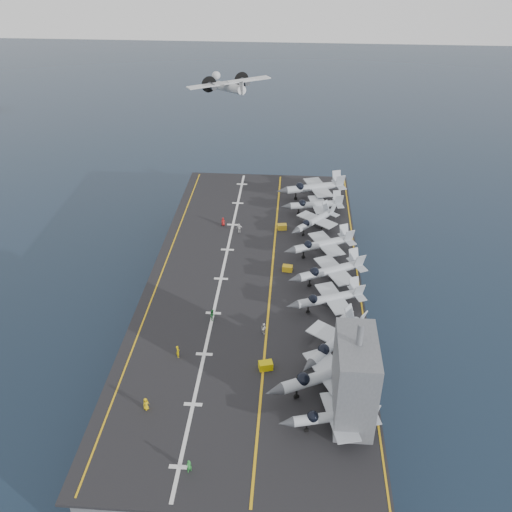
# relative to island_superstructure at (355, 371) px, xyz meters

# --- Properties ---
(ground) EXTENTS (500.00, 500.00, 0.00)m
(ground) POSITION_rel_island_superstructure_xyz_m (-15.00, 30.00, -17.90)
(ground) COLOR #142135
(ground) RESTS_ON ground
(hull) EXTENTS (36.00, 90.00, 10.00)m
(hull) POSITION_rel_island_superstructure_xyz_m (-15.00, 30.00, -12.90)
(hull) COLOR #56595E
(hull) RESTS_ON ground
(flight_deck) EXTENTS (38.00, 92.00, 0.40)m
(flight_deck) POSITION_rel_island_superstructure_xyz_m (-15.00, 30.00, -7.70)
(flight_deck) COLOR black
(flight_deck) RESTS_ON hull
(foul_line) EXTENTS (0.35, 90.00, 0.02)m
(foul_line) POSITION_rel_island_superstructure_xyz_m (-12.00, 30.00, -7.48)
(foul_line) COLOR gold
(foul_line) RESTS_ON flight_deck
(landing_centerline) EXTENTS (0.50, 90.00, 0.02)m
(landing_centerline) POSITION_rel_island_superstructure_xyz_m (-21.00, 30.00, -7.48)
(landing_centerline) COLOR silver
(landing_centerline) RESTS_ON flight_deck
(deck_edge_port) EXTENTS (0.25, 90.00, 0.02)m
(deck_edge_port) POSITION_rel_island_superstructure_xyz_m (-32.00, 30.00, -7.48)
(deck_edge_port) COLOR gold
(deck_edge_port) RESTS_ON flight_deck
(deck_edge_stbd) EXTENTS (0.25, 90.00, 0.02)m
(deck_edge_stbd) POSITION_rel_island_superstructure_xyz_m (3.50, 30.00, -7.48)
(deck_edge_stbd) COLOR gold
(deck_edge_stbd) RESTS_ON flight_deck
(island_superstructure) EXTENTS (5.00, 10.00, 15.00)m
(island_superstructure) POSITION_rel_island_superstructure_xyz_m (0.00, 0.00, 0.00)
(island_superstructure) COLOR #56595E
(island_superstructure) RESTS_ON flight_deck
(fighter_jet_0) EXTENTS (14.49, 11.36, 4.45)m
(fighter_jet_0) POSITION_rel_island_superstructure_xyz_m (-2.33, -2.62, -5.27)
(fighter_jet_0) COLOR #9CA4AE
(fighter_jet_0) RESTS_ON flight_deck
(fighter_jet_1) EXTENTS (18.92, 16.57, 5.51)m
(fighter_jet_1) POSITION_rel_island_superstructure_xyz_m (-3.21, 4.18, -4.75)
(fighter_jet_1) COLOR #939BA3
(fighter_jet_1) RESTS_ON flight_deck
(fighter_jet_2) EXTENTS (16.47, 17.61, 5.09)m
(fighter_jet_2) POSITION_rel_island_superstructure_xyz_m (-1.55, 11.64, -4.95)
(fighter_jet_2) COLOR #98A1A6
(fighter_jet_2) RESTS_ON flight_deck
(fighter_jet_3) EXTENTS (15.56, 13.07, 4.60)m
(fighter_jet_3) POSITION_rel_island_superstructure_xyz_m (-2.08, 22.54, -5.20)
(fighter_jet_3) COLOR gray
(fighter_jet_3) RESTS_ON flight_deck
(fighter_jet_4) EXTENTS (17.09, 14.92, 4.98)m
(fighter_jet_4) POSITION_rel_island_superstructure_xyz_m (-1.64, 30.55, -5.01)
(fighter_jet_4) COLOR #A1A8B2
(fighter_jet_4) RESTS_ON flight_deck
(fighter_jet_5) EXTENTS (16.66, 14.42, 4.87)m
(fighter_jet_5) POSITION_rel_island_superstructure_xyz_m (-2.79, 39.67, -5.07)
(fighter_jet_5) COLOR gray
(fighter_jet_5) RESTS_ON flight_deck
(fighter_jet_6) EXTENTS (14.76, 15.30, 4.45)m
(fighter_jet_6) POSITION_rel_island_superstructure_xyz_m (-4.09, 49.27, -5.28)
(fighter_jet_6) COLOR #9CA5AE
(fighter_jet_6) RESTS_ON flight_deck
(fighter_jet_7) EXTENTS (14.77, 11.33, 4.61)m
(fighter_jet_7) POSITION_rel_island_superstructure_xyz_m (-3.80, 56.34, -5.20)
(fighter_jet_7) COLOR #8F97A0
(fighter_jet_7) RESTS_ON flight_deck
(fighter_jet_8) EXTENTS (18.10, 14.78, 5.43)m
(fighter_jet_8) POSITION_rel_island_superstructure_xyz_m (-4.00, 64.12, -4.79)
(fighter_jet_8) COLOR gray
(fighter_jet_8) RESTS_ON flight_deck
(tow_cart_a) EXTENTS (2.25, 1.76, 1.19)m
(tow_cart_a) POSITION_rel_island_superstructure_xyz_m (-11.65, 7.62, -6.91)
(tow_cart_a) COLOR #C5AF06
(tow_cart_a) RESTS_ON flight_deck
(tow_cart_b) EXTENTS (1.95, 1.41, 1.08)m
(tow_cart_b) POSITION_rel_island_superstructure_xyz_m (-9.20, 33.48, -6.96)
(tow_cart_b) COLOR gold
(tow_cart_b) RESTS_ON flight_deck
(tow_cart_c) EXTENTS (2.02, 1.48, 1.12)m
(tow_cart_c) POSITION_rel_island_superstructure_xyz_m (-10.73, 48.89, -6.94)
(tow_cart_c) COLOR gold
(tow_cart_c) RESTS_ON flight_deck
(crew_0) EXTENTS (1.27, 1.36, 1.88)m
(crew_0) POSITION_rel_island_superstructure_xyz_m (-27.06, -1.24, -6.56)
(crew_0) COLOR gold
(crew_0) RESTS_ON flight_deck
(crew_1) EXTENTS (1.07, 1.36, 2.01)m
(crew_1) POSITION_rel_island_superstructure_xyz_m (-24.76, 9.24, -6.50)
(crew_1) COLOR yellow
(crew_1) RESTS_ON flight_deck
(crew_2) EXTENTS (0.98, 1.29, 1.94)m
(crew_2) POSITION_rel_island_superstructure_xyz_m (-20.86, 18.41, -6.53)
(crew_2) COLOR #227D33
(crew_2) RESTS_ON flight_deck
(crew_4) EXTENTS (1.40, 1.11, 2.05)m
(crew_4) POSITION_rel_island_superstructure_xyz_m (-19.35, 46.89, -6.47)
(crew_4) COLOR silver
(crew_4) RESTS_ON flight_deck
(crew_5) EXTENTS (1.23, 1.00, 1.77)m
(crew_5) POSITION_rel_island_superstructure_xyz_m (-23.00, 49.62, -6.61)
(crew_5) COLOR #B21919
(crew_5) RESTS_ON flight_deck
(crew_6) EXTENTS (1.39, 1.35, 1.94)m
(crew_6) POSITION_rel_island_superstructure_xyz_m (-19.67, -10.52, -6.53)
(crew_6) COLOR #268C33
(crew_6) RESTS_ON flight_deck
(crew_7) EXTENTS (1.30, 1.33, 1.86)m
(crew_7) POSITION_rel_island_superstructure_xyz_m (-12.45, 15.64, -6.57)
(crew_7) COLOR silver
(crew_7) RESTS_ON flight_deck
(transport_plane) EXTENTS (26.31, 24.08, 5.14)m
(transport_plane) POSITION_rel_island_superstructure_xyz_m (-25.32, 85.97, 10.90)
(transport_plane) COLOR #BBBEC0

